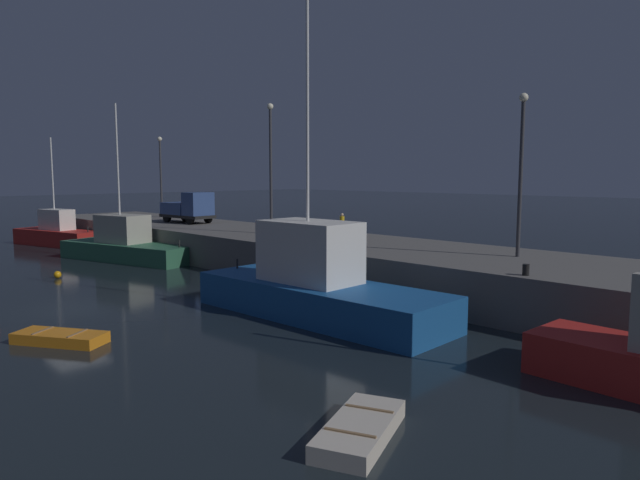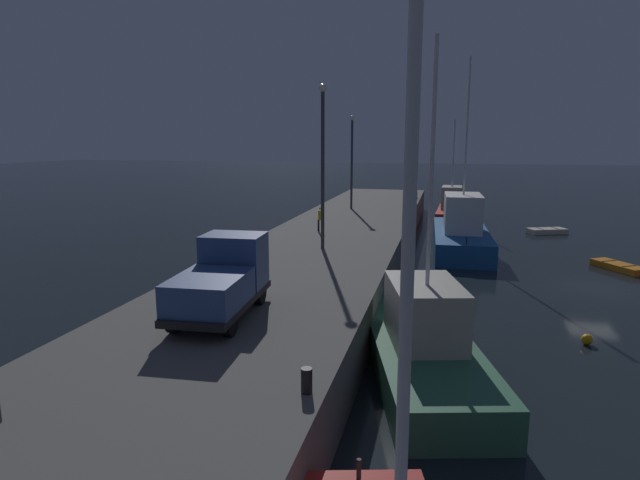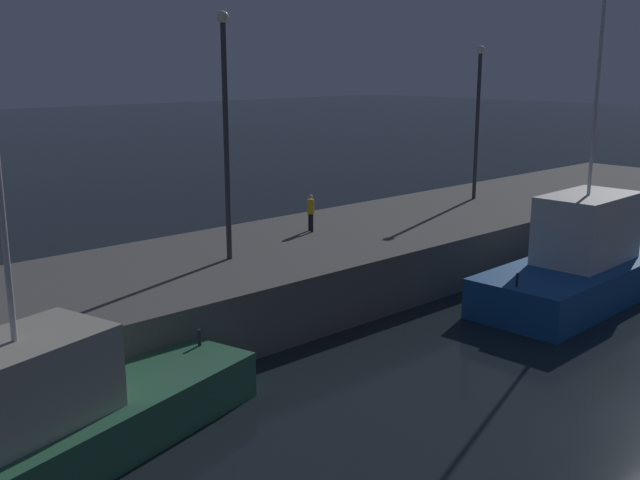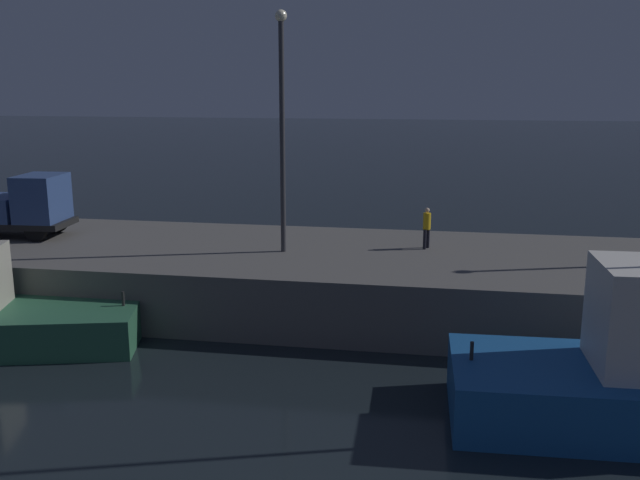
{
  "view_description": "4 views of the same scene",
  "coord_description": "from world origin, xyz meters",
  "views": [
    {
      "loc": [
        27.33,
        -10.65,
        6.44
      ],
      "look_at": [
        1.87,
        14.61,
        2.33
      ],
      "focal_mm": 32.21,
      "sensor_mm": 36.0,
      "label": 1
    },
    {
      "loc": [
        -31.8,
        8.48,
        8.36
      ],
      "look_at": [
        -0.35,
        16.06,
        2.16
      ],
      "focal_mm": 29.52,
      "sensor_mm": 36.0,
      "label": 2
    },
    {
      "loc": [
        -19.63,
        -7.24,
        9.44
      ],
      "look_at": [
        0.18,
        14.1,
        2.61
      ],
      "focal_mm": 42.13,
      "sensor_mm": 36.0,
      "label": 3
    },
    {
      "loc": [
        2.42,
        -10.81,
        8.73
      ],
      "look_at": [
        -2.18,
        15.72,
        2.68
      ],
      "focal_mm": 39.58,
      "sensor_mm": 36.0,
      "label": 4
    }
  ],
  "objects": [
    {
      "name": "dockworker",
      "position": [
        1.93,
        16.58,
        3.23
      ],
      "size": [
        0.39,
        0.41,
        1.63
      ],
      "color": "black",
      "rests_on": "pier_quay"
    },
    {
      "name": "lamp_post_east",
      "position": [
        -3.51,
        15.14,
        7.48
      ],
      "size": [
        0.44,
        0.44,
        8.98
      ],
      "color": "#38383D",
      "rests_on": "pier_quay"
    },
    {
      "name": "fishing_trawler_red",
      "position": [
        9.06,
        7.24,
        1.43
      ],
      "size": [
        12.85,
        4.39,
        14.16
      ],
      "color": "#195193",
      "rests_on": "ground"
    },
    {
      "name": "lamp_post_central",
      "position": [
        14.0,
        16.65,
        7.03
      ],
      "size": [
        0.44,
        0.44,
        8.1
      ],
      "color": "#38383D",
      "rests_on": "pier_quay"
    },
    {
      "name": "pier_quay",
      "position": [
        0.0,
        15.55,
        1.15
      ],
      "size": [
        65.96,
        8.92,
        2.3
      ],
      "color": "#5B5956",
      "rests_on": "ground"
    },
    {
      "name": "bollard_west",
      "position": [
        16.78,
        11.74,
        2.54
      ],
      "size": [
        0.28,
        0.28,
        0.47
      ],
      "primitive_type": "cylinder",
      "color": "black",
      "rests_on": "pier_quay"
    },
    {
      "name": "fishing_boat_blue",
      "position": [
        -13.24,
        9.15,
        1.12
      ],
      "size": [
        11.89,
        6.2,
        11.64
      ],
      "color": "#2D6647",
      "rests_on": "ground"
    }
  ]
}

